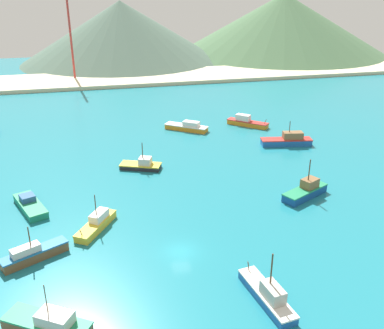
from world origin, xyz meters
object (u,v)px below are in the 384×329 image
Objects in this scene: fishing_boat_5 at (97,223)px; fishing_boat_9 at (268,295)px; fishing_boat_0 at (288,140)px; fishing_boat_3 at (306,191)px; fishing_boat_1 at (30,205)px; radio_tower at (70,26)px; fishing_boat_2 at (48,324)px; fishing_boat_8 at (187,127)px; fishing_boat_6 at (247,122)px; fishing_boat_10 at (142,165)px; fishing_boat_11 at (33,254)px.

fishing_boat_9 reaches higher than fishing_boat_5.
fishing_boat_3 reaches higher than fishing_boat_0.
radio_tower is (6.27, 95.44, 17.99)m from fishing_boat_1.
fishing_boat_2 is 124.60m from radio_tower.
fishing_boat_5 is 105.43m from radio_tower.
fishing_boat_0 is 24.25m from fishing_boat_8.
radio_tower is (-41.63, 63.20, 17.77)m from fishing_boat_6.
fishing_boat_10 is (-25.04, 18.00, -0.27)m from fishing_boat_3.
fishing_boat_9 is at bearing -48.58° from fishing_boat_5.
fishing_boat_1 is 1.05× the size of fishing_boat_6.
fishing_boat_2 reaches higher than fishing_boat_8.
fishing_boat_5 is (-34.22, -2.17, -0.21)m from fishing_boat_3.
fishing_boat_5 is 10.13m from fishing_boat_11.
fishing_boat_10 is 0.23× the size of radio_tower.
fishing_boat_0 reaches higher than fishing_boat_1.
fishing_boat_10 is (-8.86, 40.62, -0.18)m from fishing_boat_9.
radio_tower reaches higher than fishing_boat_10.
fishing_boat_3 is 109.94m from radio_tower.
fishing_boat_11 is (-8.20, -5.95, 0.09)m from fishing_boat_5.
fishing_boat_8 is (32.83, 32.19, 0.14)m from fishing_boat_1.
fishing_boat_1 is 13.06m from fishing_boat_5.
fishing_boat_3 reaches higher than fishing_boat_10.
fishing_boat_3 is at bearing -35.72° from fishing_boat_10.
fishing_boat_8 is at bearing 60.64° from fishing_boat_5.
fishing_boat_3 is at bearing -95.48° from fishing_boat_6.
fishing_boat_0 is 1.20× the size of fishing_boat_2.
fishing_boat_1 is 44.65m from fishing_boat_3.
fishing_boat_6 is (47.91, 32.23, 0.22)m from fishing_boat_1.
fishing_boat_2 is 20.25m from fishing_boat_5.
fishing_boat_8 is 1.21× the size of fishing_boat_10.
fishing_boat_2 is 1.13× the size of fishing_boat_5.
fishing_boat_1 is 57.74m from fishing_boat_6.
fishing_boat_6 is at bearing -56.63° from radio_tower.
fishing_boat_6 is 15.08m from fishing_boat_8.
fishing_boat_0 is 92.25m from radio_tower.
fishing_boat_2 is at bearing -105.82° from fishing_boat_5.
fishing_boat_8 is 0.27× the size of radio_tower.
fishing_boat_6 is (3.69, 38.46, -0.10)m from fishing_boat_3.
radio_tower is at bearing 86.24° from fishing_boat_1.
fishing_boat_8 is at bearing 64.73° from fishing_boat_2.
fishing_boat_5 is at bearing -148.56° from fishing_boat_0.
fishing_boat_5 is 0.91× the size of fishing_boat_6.
fishing_boat_10 is at bearing 56.37° from fishing_boat_11.
fishing_boat_2 is at bearing -125.85° from fishing_boat_6.
fishing_boat_1 is at bearing 139.95° from fishing_boat_5.
fishing_boat_11 reaches higher than fishing_boat_1.
fishing_boat_6 is 1.07× the size of fishing_boat_11.
fishing_boat_11 is at bearing -144.03° from fishing_boat_5.
fishing_boat_11 is 111.31m from radio_tower.
fishing_boat_2 is at bearing -136.44° from fishing_boat_0.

